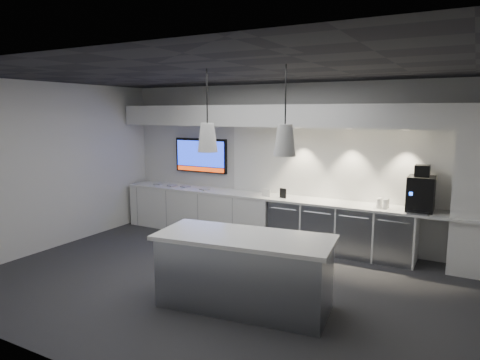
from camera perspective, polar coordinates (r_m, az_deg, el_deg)
The scene contains 27 objects.
floor at distance 6.47m, azimuth -3.07°, elevation -13.42°, with size 7.00×7.00×0.00m, color #2C2C2F.
ceiling at distance 6.00m, azimuth -3.32°, elevation 14.11°, with size 7.00×7.00×0.00m, color black.
wall_back at distance 8.26m, azimuth 6.00°, elevation 2.26°, with size 7.00×7.00×0.00m, color silver.
wall_front at distance 4.19m, azimuth -21.61°, elevation -5.00°, with size 7.00×7.00×0.00m, color silver.
wall_left at distance 8.43m, azimuth -23.86°, elevation 1.67°, with size 7.00×7.00×0.00m, color silver.
back_counter at distance 8.06m, azimuth 5.04°, elevation -2.35°, with size 6.80×0.65×0.04m, color white.
left_base_cabinets at distance 8.99m, azimuth -5.30°, elevation -4.10°, with size 3.30×0.63×0.86m, color white.
fridge_unit_a at distance 8.07m, azimuth 6.62°, elevation -5.68°, with size 0.60×0.61×0.85m, color gray.
fridge_unit_b at distance 7.87m, azimuth 10.90°, elevation -6.18°, with size 0.60×0.61×0.85m, color gray.
fridge_unit_c at distance 7.71m, azimuth 15.39°, elevation -6.66°, with size 0.60×0.61×0.85m, color gray.
fridge_unit_d at distance 7.60m, azimuth 20.05°, elevation -7.12°, with size 0.60×0.61×0.85m, color gray.
backsplash at distance 7.86m, azimuth 14.05°, elevation 2.06°, with size 4.60×0.03×1.30m, color white.
soffit at distance 7.93m, azimuth 5.26°, elevation 8.51°, with size 6.90×0.60×0.40m, color white.
column at distance 7.37m, azimuth 28.61°, elevation -1.20°, with size 0.55×0.55×2.60m, color white.
wall_tv at distance 9.11m, azimuth -5.23°, elevation 3.28°, with size 1.25×0.07×0.72m.
island at distance 5.54m, azimuth 0.55°, elevation -12.03°, with size 2.33×1.22×0.94m.
bin at distance 6.35m, azimuth -7.32°, elevation -11.50°, with size 0.35×0.35×0.50m, color gray.
coffee_machine at distance 7.41m, azimuth 22.98°, elevation -1.50°, with size 0.41×0.58×0.74m.
sign_black at distance 7.93m, azimuth 5.75°, elevation -1.75°, with size 0.14×0.02×0.18m, color black.
sign_white at distance 8.05m, azimuth 3.49°, elevation -1.70°, with size 0.18×0.02×0.14m, color white.
cup_cluster at distance 7.46m, azimuth 18.51°, elevation -2.95°, with size 0.19×0.19×0.16m, color white, non-canonical shape.
tray_a at distance 9.51m, azimuth -10.88°, elevation -0.53°, with size 0.16×0.16×0.03m, color #9E9E9E.
tray_b at distance 9.26m, azimuth -9.04°, elevation -0.74°, with size 0.16×0.16×0.03m, color #9E9E9E.
tray_c at distance 9.08m, azimuth -7.30°, elevation -0.90°, with size 0.16×0.16×0.03m, color #9E9E9E.
tray_d at distance 8.74m, azimuth -4.76°, elevation -1.24°, with size 0.16×0.16×0.03m, color #9E9E9E.
pendant_left at distance 5.45m, azimuth -4.36°, elevation 5.70°, with size 0.26×0.26×1.07m.
pendant_right at distance 4.96m, azimuth 6.01°, elevation 5.35°, with size 0.26×0.26×1.07m.
Camera 1 is at (3.16, -5.07, 2.47)m, focal length 32.00 mm.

